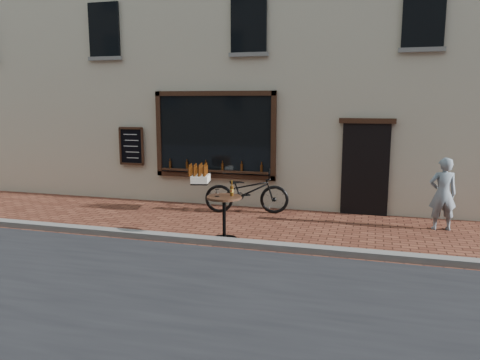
# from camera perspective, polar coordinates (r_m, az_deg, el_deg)

# --- Properties ---
(ground) EXTENTS (90.00, 90.00, 0.00)m
(ground) POSITION_cam_1_polar(r_m,az_deg,el_deg) (8.70, 1.45, -8.62)
(ground) COLOR #57291C
(ground) RESTS_ON ground
(kerb) EXTENTS (90.00, 0.25, 0.12)m
(kerb) POSITION_cam_1_polar(r_m,az_deg,el_deg) (8.87, 1.78, -7.86)
(kerb) COLOR slate
(kerb) RESTS_ON ground
(shop_building) EXTENTS (28.00, 6.20, 10.00)m
(shop_building) POSITION_cam_1_polar(r_m,az_deg,el_deg) (14.82, 8.22, 18.38)
(shop_building) COLOR #BFB496
(shop_building) RESTS_ON ground
(cargo_bicycle) EXTENTS (2.47, 1.13, 1.15)m
(cargo_bicycle) POSITION_cam_1_polar(r_m,az_deg,el_deg) (11.43, 0.60, -1.32)
(cargo_bicycle) COLOR black
(cargo_bicycle) RESTS_ON ground
(bistro_table) EXTENTS (0.69, 0.69, 1.18)m
(bistro_table) POSITION_cam_1_polar(r_m,az_deg,el_deg) (9.21, -1.93, -3.53)
(bistro_table) COLOR black
(bistro_table) RESTS_ON ground
(pedestrian) EXTENTS (0.62, 0.46, 1.56)m
(pedestrian) POSITION_cam_1_polar(r_m,az_deg,el_deg) (10.79, 23.48, -1.56)
(pedestrian) COLOR gray
(pedestrian) RESTS_ON ground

